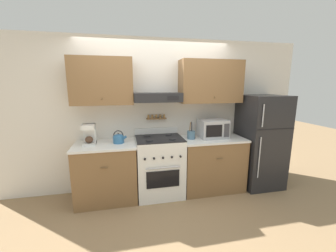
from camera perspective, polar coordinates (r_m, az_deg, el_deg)
name	(u,v)px	position (r m, az deg, el deg)	size (l,w,h in m)	color
ground_plane	(163,204)	(3.39, -1.32, -20.69)	(16.00, 16.00, 0.00)	#937551
wall_back	(158,106)	(3.50, -2.86, 5.65)	(5.20, 0.46, 2.55)	silver
counter_left	(107,172)	(3.44, -16.63, -12.07)	(0.93, 0.65, 0.91)	brown
counter_right	(211,163)	(3.72, 11.79, -10.03)	(1.07, 0.65, 0.91)	brown
stove_range	(159,166)	(3.45, -2.38, -10.99)	(0.74, 0.66, 1.07)	white
refrigerator	(260,141)	(4.02, 24.23, -3.85)	(0.69, 0.71, 1.62)	#232326
tea_kettle	(119,138)	(3.27, -13.52, -3.31)	(0.21, 0.17, 0.20)	teal
coffee_maker	(89,134)	(3.32, -20.98, -2.09)	(0.18, 0.23, 0.31)	white
microwave	(213,129)	(3.58, 12.28, -0.71)	(0.46, 0.37, 0.31)	#ADAFB5
utensil_crock	(191,135)	(3.44, 6.41, -2.39)	(0.13, 0.13, 0.29)	slate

